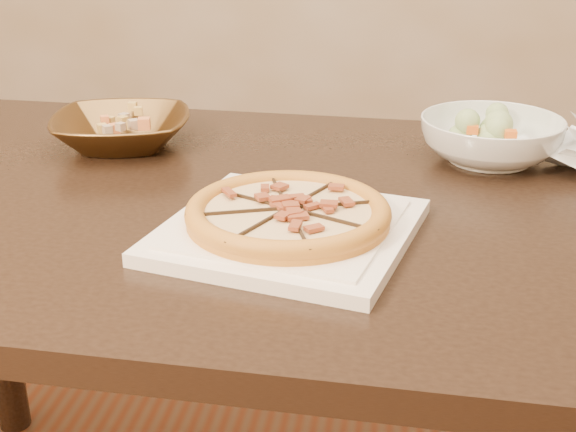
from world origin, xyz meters
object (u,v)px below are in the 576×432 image
object	(u,v)px
plate	(288,230)
bronze_bowl	(122,131)
pizza	(288,213)
salad_bowl	(491,140)
dining_table	(228,258)

from	to	relation	value
plate	bronze_bowl	distance (m)	0.47
pizza	salad_bowl	bearing A→B (deg)	51.46
plate	pizza	xyz separation A→B (m)	(-0.00, 0.00, 0.02)
plate	salad_bowl	bearing A→B (deg)	51.46
dining_table	pizza	xyz separation A→B (m)	(0.11, -0.14, 0.14)
dining_table	salad_bowl	bearing A→B (deg)	28.20
plate	bronze_bowl	world-z (taller)	bronze_bowl
plate	salad_bowl	size ratio (longest dim) A/B	1.58
dining_table	salad_bowl	world-z (taller)	salad_bowl
plate	pizza	size ratio (longest dim) A/B	1.38
dining_table	pizza	world-z (taller)	pizza
pizza	salad_bowl	xyz separation A→B (m)	(0.28, 0.35, 0.00)
pizza	bronze_bowl	bearing A→B (deg)	135.34
dining_table	salad_bowl	distance (m)	0.46
dining_table	bronze_bowl	distance (m)	0.32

